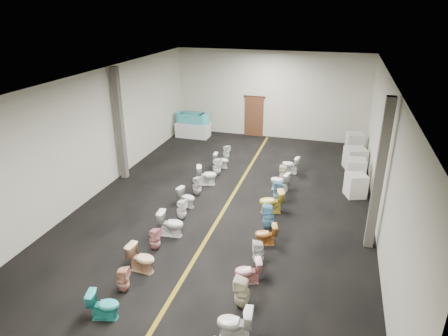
{
  "coord_description": "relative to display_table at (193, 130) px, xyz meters",
  "views": [
    {
      "loc": [
        3.42,
        -12.44,
        6.74
      ],
      "look_at": [
        -0.46,
        1.0,
        0.89
      ],
      "focal_mm": 32.0,
      "sensor_mm": 36.0,
      "label": 1
    }
  ],
  "objects": [
    {
      "name": "floor",
      "position": [
        3.88,
        -6.84,
        -0.39
      ],
      "size": [
        16.0,
        16.0,
        0.0
      ],
      "primitive_type": "plane",
      "color": "black",
      "rests_on": "ground"
    },
    {
      "name": "ceiling",
      "position": [
        3.88,
        -6.84,
        4.11
      ],
      "size": [
        16.0,
        16.0,
        0.0
      ],
      "primitive_type": "plane",
      "rotation": [
        3.14,
        0.0,
        0.0
      ],
      "color": "black",
      "rests_on": "ground"
    },
    {
      "name": "wall_back",
      "position": [
        3.88,
        1.16,
        1.86
      ],
      "size": [
        10.0,
        0.0,
        10.0
      ],
      "primitive_type": "plane",
      "rotation": [
        1.57,
        0.0,
        0.0
      ],
      "color": "beige",
      "rests_on": "ground"
    },
    {
      "name": "wall_front",
      "position": [
        3.88,
        -14.84,
        1.86
      ],
      "size": [
        10.0,
        0.0,
        10.0
      ],
      "primitive_type": "plane",
      "rotation": [
        -1.57,
        0.0,
        0.0
      ],
      "color": "beige",
      "rests_on": "ground"
    },
    {
      "name": "wall_left",
      "position": [
        -1.12,
        -6.84,
        1.86
      ],
      "size": [
        0.0,
        16.0,
        16.0
      ],
      "primitive_type": "plane",
      "rotation": [
        1.57,
        0.0,
        1.57
      ],
      "color": "beige",
      "rests_on": "ground"
    },
    {
      "name": "wall_right",
      "position": [
        8.88,
        -6.84,
        1.86
      ],
      "size": [
        0.0,
        16.0,
        16.0
      ],
      "primitive_type": "plane",
      "rotation": [
        1.57,
        0.0,
        -1.57
      ],
      "color": "beige",
      "rests_on": "ground"
    },
    {
      "name": "aisle_stripe",
      "position": [
        3.88,
        -6.84,
        -0.39
      ],
      "size": [
        0.12,
        15.6,
        0.01
      ],
      "primitive_type": "cube",
      "color": "#7C6712",
      "rests_on": "floor"
    },
    {
      "name": "back_door",
      "position": [
        3.08,
        1.1,
        0.66
      ],
      "size": [
        1.0,
        0.1,
        2.1
      ],
      "primitive_type": "cube",
      "color": "#562D19",
      "rests_on": "floor"
    },
    {
      "name": "door_frame",
      "position": [
        3.08,
        1.11,
        1.73
      ],
      "size": [
        1.15,
        0.08,
        0.1
      ],
      "primitive_type": "cube",
      "color": "#331C11",
      "rests_on": "back_door"
    },
    {
      "name": "column_left",
      "position": [
        -0.87,
        -5.84,
        1.86
      ],
      "size": [
        0.25,
        0.25,
        4.5
      ],
      "primitive_type": "cube",
      "color": "#59544C",
      "rests_on": "floor"
    },
    {
      "name": "column_right",
      "position": [
        8.63,
        -8.34,
        1.86
      ],
      "size": [
        0.25,
        0.25,
        4.5
      ],
      "primitive_type": "cube",
      "color": "#59544C",
      "rests_on": "floor"
    },
    {
      "name": "display_table",
      "position": [
        0.0,
        0.0,
        0.0
      ],
      "size": [
        1.75,
        0.88,
        0.78
      ],
      "primitive_type": "cube",
      "rotation": [
        0.0,
        0.0,
        -0.01
      ],
      "color": "white",
      "rests_on": "floor"
    },
    {
      "name": "bathtub",
      "position": [
        0.0,
        0.0,
        0.68
      ],
      "size": [
        1.86,
        0.72,
        0.55
      ],
      "rotation": [
        0.0,
        0.0,
        -0.05
      ],
      "color": "#43BCC1",
      "rests_on": "display_table"
    },
    {
      "name": "appliance_crate_a",
      "position": [
        8.28,
        -5.02,
        0.05
      ],
      "size": [
        0.87,
        0.87,
        0.87
      ],
      "primitive_type": "cube",
      "rotation": [
        0.0,
        0.0,
        0.36
      ],
      "color": "silver",
      "rests_on": "floor"
    },
    {
      "name": "appliance_crate_b",
      "position": [
        8.28,
        -3.79,
        0.11
      ],
      "size": [
        0.78,
        0.78,
        0.99
      ],
      "primitive_type": "cube",
      "rotation": [
        0.0,
        0.0,
        0.08
      ],
      "color": "silver",
      "rests_on": "floor"
    },
    {
      "name": "appliance_crate_c",
      "position": [
        8.28,
        -2.23,
        0.07
      ],
      "size": [
        1.04,
        1.04,
        0.93
      ],
      "primitive_type": "cube",
      "rotation": [
        0.0,
        0.0,
        0.33
      ],
      "color": "silver",
      "rests_on": "floor"
    },
    {
      "name": "appliance_crate_d",
      "position": [
        8.28,
        -0.54,
        0.15
      ],
      "size": [
        0.87,
        0.87,
        1.08
      ],
      "primitive_type": "cube",
      "rotation": [
        0.0,
        0.0,
        0.17
      ],
      "color": "beige",
      "rests_on": "floor"
    },
    {
      "name": "toilet_left_0",
      "position": [
        2.69,
        -13.15,
        -0.03
      ],
      "size": [
        0.78,
        0.56,
        0.72
      ],
      "primitive_type": "imported",
      "rotation": [
        0.0,
        0.0,
        1.82
      ],
      "color": "#2DB1AA",
      "rests_on": "floor"
    },
    {
      "name": "toilet_left_1",
      "position": [
        2.64,
        -12.21,
        -0.04
      ],
      "size": [
        0.36,
        0.35,
        0.7
      ],
      "primitive_type": "imported",
      "rotation": [
        0.0,
        0.0,
        1.69
      ],
      "color": "tan",
      "rests_on": "floor"
    },
    {
      "name": "toilet_left_2",
      "position": [
        2.71,
        -11.33,
        0.0
      ],
      "size": [
        0.8,
        0.49,
        0.78
      ],
      "primitive_type": "imported",
      "rotation": [
        0.0,
        0.0,
        1.49
      ],
      "color": "#E7B389",
      "rests_on": "floor"
    },
    {
      "name": "toilet_left_3",
      "position": [
        2.61,
        -10.31,
        -0.04
      ],
      "size": [
        0.38,
        0.38,
        0.7
      ],
      "primitive_type": "imported",
      "rotation": [
        0.0,
        0.0,
        1.35
      ],
      "color": "#DA9090",
      "rests_on": "floor"
    },
    {
      "name": "toilet_left_4",
      "position": [
        2.76,
        -9.45,
        0.02
      ],
      "size": [
        0.82,
        0.51,
        0.81
      ],
      "primitive_type": "imported",
      "rotation": [
        0.0,
        0.0,
        1.64
      ],
      "color": "white",
      "rests_on": "floor"
    },
    {
      "name": "toilet_left_5",
      "position": [
        2.7,
        -8.43,
        -0.03
      ],
      "size": [
        0.38,
        0.37,
        0.72
      ],
      "primitive_type": "imported",
      "rotation": [
        0.0,
        0.0,
        1.41
      ],
      "color": "white",
      "rests_on": "floor"
    },
    {
      "name": "toilet_left_6",
      "position": [
        2.52,
        -7.53,
        -0.05
      ],
      "size": [
        0.75,
        0.55,
        0.68
      ],
      "primitive_type": "imported",
      "rotation": [
        0.0,
        0.0,
        1.29
      ],
      "color": "silver",
      "rests_on": "floor"
    },
    {
      "name": "toilet_left_7",
      "position": [
        2.58,
        -6.58,
        -0.01
      ],
      "size": [
        0.46,
        0.45,
        0.76
      ],
      "primitive_type": "imported",
      "rotation": [
        0.0,
        0.0,
        1.15
      ],
      "color": "silver",
      "rests_on": "floor"
    },
    {
      "name": "toilet_left_8",
      "position": [
        2.63,
        -5.58,
        0.01
      ],
      "size": [
        0.88,
        0.67,
        0.8
      ],
      "primitive_type": "imported",
      "rotation": [
        0.0,
        0.0,
        1.89
      ],
      "color": "white",
      "rests_on": "floor"
    },
    {
      "name": "toilet_left_9",
      "position": [
        2.75,
        -4.6,
        -0.01
      ],
      "size": [
        0.43,
        0.43,
        0.76
      ],
      "primitive_type": "imported",
      "rotation": [
        0.0,
        0.0,
        1.27
      ],
      "color": "white",
      "rests_on": "floor"
    },
    {
      "name": "toilet_left_10",
      "position": [
        2.69,
        -3.75,
        -0.06
      ],
      "size": [
        0.68,
        0.42,
        0.66
      ],
      "primitive_type": "imported",
      "rotation": [
        0.0,
        0.0,
        1.65
      ],
      "color": "silver",
      "rests_on": "floor"
    },
    {
      "name": "toilet_left_11",
      "position": [
        2.63,
        -2.75,
        -0.05
      ],
      "size": [
        0.41,
        0.4,
        0.68
      ],
      "primitive_type": "imported",
      "rotation": [
        0.0,
        0.0,
        1.17
      ],
      "color": "white",
      "rests_on": "floor"
    },
    {
      "name": "toilet_right_1",
      "position": [
        5.7,
        -12.89,
        0.0
      ],
      "size": [
        0.81,
        0.52,
        0.78
      ],
      "primitive_type": "imported",
      "rotation": [
        0.0,
        0.0,
        -1.46
      ],
      "color": "white",
      "rests_on": "floor"
    },
    {
      "name": "toilet_right_2",
      "position": [
        5.63,
        -11.92,
        0.02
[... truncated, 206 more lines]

